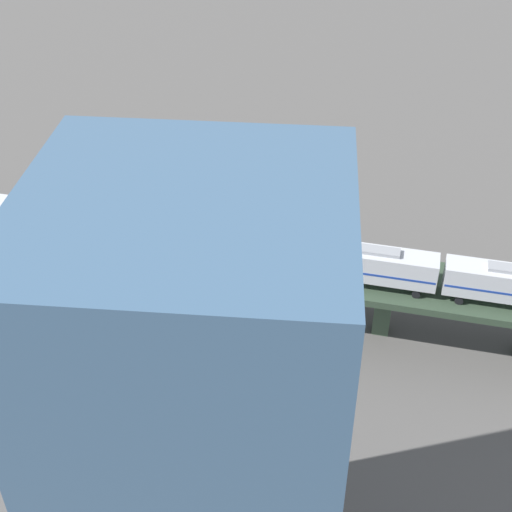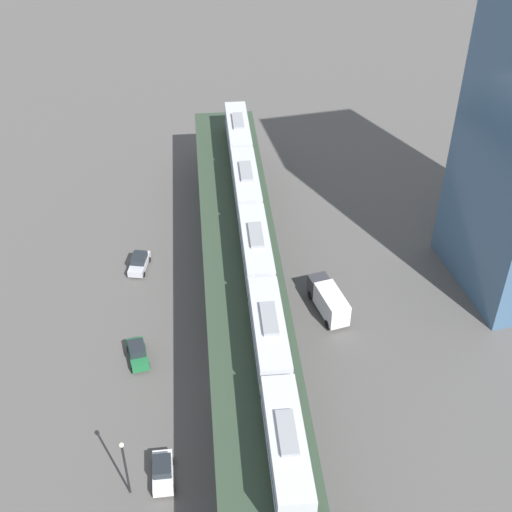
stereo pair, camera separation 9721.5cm
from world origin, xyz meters
name	(u,v)px [view 1 (the left image)]	position (x,y,z in m)	size (l,w,h in m)	color
ground_plane	(178,298)	(0.00, 0.00, 0.00)	(400.00, 400.00, 0.00)	#514F4C
elevated_viaduct	(175,255)	(-0.02, -0.17, 6.27)	(21.64, 92.25, 7.29)	#2C3D2C
subway_train	(256,248)	(-2.80, -9.43, 9.83)	(11.81, 62.15, 4.45)	silver
street_car_green	(239,241)	(10.87, -6.04, 0.94)	(2.10, 4.47, 1.89)	#1E6638
street_car_silver	(360,256)	(9.00, -21.27, 0.94)	(3.23, 4.75, 1.89)	#B7BABF
street_car_white	(122,238)	(10.29, 9.06, 0.94)	(2.36, 4.58, 1.89)	silver
delivery_truck	(239,358)	(-10.96, -8.40, 1.76)	(2.91, 7.37, 3.20)	#333338
street_lamp	(119,204)	(13.35, 9.88, 4.11)	(0.44, 0.44, 6.94)	black
office_tower	(201,452)	(-35.67, -9.06, 18.00)	(16.00, 16.00, 36.00)	#3D5B7A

